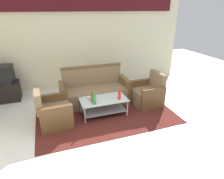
% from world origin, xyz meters
% --- Properties ---
extents(ground_plane, '(14.00, 14.00, 0.00)m').
position_xyz_m(ground_plane, '(0.00, 0.00, 0.00)').
color(ground_plane, white).
extents(wall_back, '(6.52, 0.19, 2.80)m').
position_xyz_m(wall_back, '(0.00, 3.05, 1.48)').
color(wall_back, beige).
rests_on(wall_back, ground).
extents(rug, '(3.24, 2.10, 0.01)m').
position_xyz_m(rug, '(-0.02, 0.96, 0.01)').
color(rug, '#511E19').
rests_on(rug, ground).
extents(couch, '(1.81, 0.76, 0.96)m').
position_xyz_m(couch, '(-0.11, 1.62, 0.32)').
color(couch, '#7F6647').
rests_on(couch, rug).
extents(armchair_left, '(0.73, 0.78, 0.85)m').
position_xyz_m(armchair_left, '(-1.23, 0.86, 0.29)').
color(armchair_left, '#7F6647').
rests_on(armchair_left, rug).
extents(armchair_right, '(0.72, 0.78, 0.85)m').
position_xyz_m(armchair_right, '(1.19, 1.07, 0.29)').
color(armchair_right, '#7F6647').
rests_on(armchair_right, rug).
extents(coffee_table, '(1.10, 0.60, 0.40)m').
position_xyz_m(coffee_table, '(-0.08, 0.92, 0.27)').
color(coffee_table, silver).
rests_on(coffee_table, rug).
extents(bottle_green, '(0.08, 0.08, 0.31)m').
position_xyz_m(bottle_green, '(-0.34, 0.75, 0.53)').
color(bottle_green, '#2D8C38').
rests_on(bottle_green, coffee_table).
extents(bottle_red, '(0.07, 0.07, 0.28)m').
position_xyz_m(bottle_red, '(0.28, 0.80, 0.52)').
color(bottle_red, red).
rests_on(bottle_red, coffee_table).
extents(bottle_brown, '(0.08, 0.08, 0.30)m').
position_xyz_m(bottle_brown, '(-0.35, 0.87, 0.52)').
color(bottle_brown, brown).
rests_on(bottle_brown, coffee_table).
extents(cup, '(0.08, 0.08, 0.10)m').
position_xyz_m(cup, '(-0.42, 0.94, 0.46)').
color(cup, silver).
rests_on(cup, coffee_table).
extents(tv_stand, '(0.80, 0.50, 0.52)m').
position_xyz_m(tv_stand, '(-2.44, 2.55, 0.26)').
color(tv_stand, black).
rests_on(tv_stand, ground).
extents(television, '(0.66, 0.53, 0.48)m').
position_xyz_m(television, '(-2.44, 2.55, 0.76)').
color(television, black).
rests_on(television, tv_stand).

